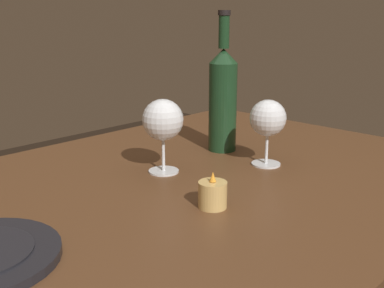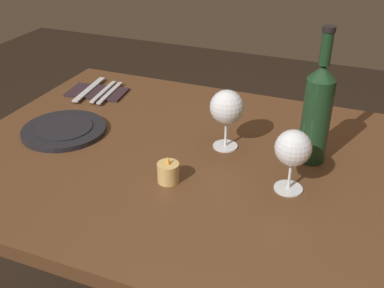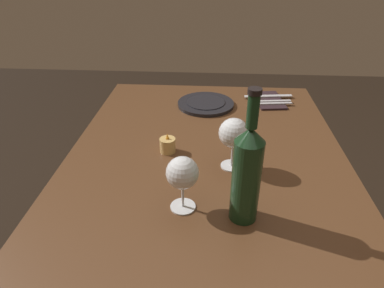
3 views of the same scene
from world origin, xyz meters
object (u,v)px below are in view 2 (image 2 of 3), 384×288
object	(u,v)px
votive_candle	(168,173)
table_knife	(89,89)
wine_glass_left	(293,149)
fork_inner	(103,92)
wine_glass_right	(227,108)
folded_napkin	(97,92)
fork_outer	(110,93)
dinner_plate	(64,130)
wine_bottle	(317,111)

from	to	relation	value
votive_candle	table_knife	size ratio (longest dim) A/B	0.32
wine_glass_left	fork_inner	size ratio (longest dim) A/B	0.84
wine_glass_right	folded_napkin	bearing A→B (deg)	-19.27
wine_glass_right	fork_outer	distance (m)	0.51
dinner_plate	table_knife	world-z (taller)	dinner_plate
table_knife	folded_napkin	bearing A→B (deg)	180.00
dinner_plate	wine_bottle	bearing A→B (deg)	-170.37
wine_glass_right	wine_bottle	bearing A→B (deg)	-174.75
wine_glass_left	votive_candle	xyz separation A→B (m)	(0.27, 0.07, -0.08)
wine_glass_left	votive_candle	world-z (taller)	wine_glass_left
fork_outer	wine_glass_left	bearing A→B (deg)	154.73
folded_napkin	fork_outer	world-z (taller)	fork_outer
votive_candle	folded_napkin	size ratio (longest dim) A/B	0.33
wine_glass_right	votive_candle	bearing A→B (deg)	70.56
wine_glass_right	dinner_plate	world-z (taller)	wine_glass_right
wine_bottle	fork_inner	distance (m)	0.74
dinner_plate	votive_candle	bearing A→B (deg)	163.30
wine_glass_right	table_knife	size ratio (longest dim) A/B	0.77
wine_glass_right	folded_napkin	distance (m)	0.55
votive_candle	folded_napkin	bearing A→B (deg)	-41.24
wine_glass_right	fork_outer	size ratio (longest dim) A/B	0.90
dinner_plate	fork_inner	xyz separation A→B (m)	(0.04, -0.27, 0.00)
wine_glass_right	dinner_plate	bearing A→B (deg)	11.75
dinner_plate	fork_inner	size ratio (longest dim) A/B	1.31
table_knife	wine_glass_right	bearing A→B (deg)	161.72
wine_glass_left	folded_napkin	size ratio (longest dim) A/B	0.75
votive_candle	fork_inner	bearing A→B (deg)	-42.91
wine_glass_left	fork_outer	world-z (taller)	wine_glass_left
folded_napkin	fork_outer	bearing A→B (deg)	180.00
fork_inner	table_knife	distance (m)	0.05
wine_bottle	folded_napkin	distance (m)	0.76
wine_bottle	fork_outer	size ratio (longest dim) A/B	1.89
dinner_plate	table_knife	distance (m)	0.29
fork_inner	table_knife	size ratio (longest dim) A/B	0.86
wine_glass_left	wine_glass_right	distance (m)	0.24
table_knife	wine_bottle	bearing A→B (deg)	168.26
wine_glass_left	fork_outer	size ratio (longest dim) A/B	0.84
wine_glass_right	votive_candle	xyz separation A→B (m)	(0.07, 0.21, -0.09)
folded_napkin	fork_outer	size ratio (longest dim) A/B	1.12
votive_candle	dinner_plate	bearing A→B (deg)	-16.70
wine_glass_left	fork_outer	xyz separation A→B (m)	(0.66, -0.31, -0.10)
wine_bottle	fork_outer	distance (m)	0.71
table_knife	fork_outer	bearing A→B (deg)	180.00
dinner_plate	folded_napkin	world-z (taller)	dinner_plate
wine_bottle	fork_inner	bearing A→B (deg)	-12.63
folded_napkin	table_knife	distance (m)	0.03
dinner_plate	folded_napkin	distance (m)	0.28
table_knife	votive_candle	bearing A→B (deg)	140.63
wine_glass_left	folded_napkin	xyz separation A→B (m)	(0.71, -0.31, -0.10)
wine_glass_left	fork_inner	bearing A→B (deg)	-24.46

